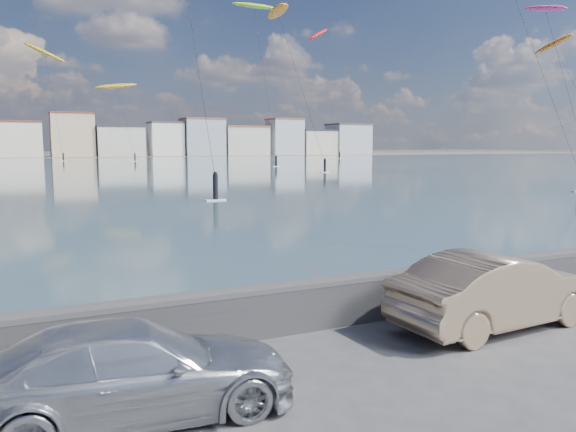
# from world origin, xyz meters

# --- Properties ---
(ground) EXTENTS (700.00, 700.00, 0.00)m
(ground) POSITION_xyz_m (0.00, 0.00, 0.00)
(ground) COLOR #333335
(ground) RESTS_ON ground
(bay_water) EXTENTS (500.00, 177.00, 0.00)m
(bay_water) POSITION_xyz_m (0.00, 91.50, 0.01)
(bay_water) COLOR #3B5C65
(bay_water) RESTS_ON ground
(far_shore_strip) EXTENTS (500.00, 60.00, 0.00)m
(far_shore_strip) POSITION_xyz_m (0.00, 200.00, 0.01)
(far_shore_strip) COLOR #4C473D
(far_shore_strip) RESTS_ON ground
(seawall) EXTENTS (400.00, 0.36, 1.08)m
(seawall) POSITION_xyz_m (0.00, 2.70, 0.58)
(seawall) COLOR #28282B
(seawall) RESTS_ON ground
(far_buildings) EXTENTS (240.79, 13.26, 14.60)m
(far_buildings) POSITION_xyz_m (1.31, 186.00, 6.03)
(far_buildings) COLOR gray
(far_buildings) RESTS_ON ground
(car_silver) EXTENTS (4.70, 2.18, 1.33)m
(car_silver) POSITION_xyz_m (-3.07, 0.46, 0.66)
(car_silver) COLOR silver
(car_silver) RESTS_ON ground
(car_champagne) EXTENTS (4.83, 1.95, 1.56)m
(car_champagne) POSITION_xyz_m (4.47, 1.20, 0.78)
(car_champagne) COLOR tan
(car_champagne) RESTS_ON ground
(kitesurfer_1) EXTENTS (10.17, 17.12, 38.53)m
(kitesurfer_1) POSITION_xyz_m (75.26, 139.89, 35.19)
(kitesurfer_1) COLOR red
(kitesurfer_1) RESTS_ON ground
(kitesurfer_3) EXTENTS (10.47, 16.46, 29.25)m
(kitesurfer_3) POSITION_xyz_m (2.42, 147.73, 26.31)
(kitesurfer_3) COLOR #BF8C19
(kitesurfer_3) RESTS_ON ground
(kitesurfer_7) EXTENTS (4.82, 10.39, 22.82)m
(kitesurfer_7) POSITION_xyz_m (59.05, 47.28, 21.15)
(kitesurfer_7) COLOR #E5338C
(kitesurfer_7) RESTS_ON ground
(kitesurfer_8) EXTENTS (8.52, 12.96, 30.44)m
(kitesurfer_8) POSITION_xyz_m (35.99, 92.03, 28.69)
(kitesurfer_8) COLOR #8CD826
(kitesurfer_8) RESTS_ON ground
(kitesurfer_11) EXTENTS (6.85, 13.02, 23.46)m
(kitesurfer_11) POSITION_xyz_m (29.86, 68.11, 22.35)
(kitesurfer_11) COLOR orange
(kitesurfer_11) RESTS_ON ground
(kitesurfer_12) EXTENTS (6.34, 13.52, 20.97)m
(kitesurfer_12) POSITION_xyz_m (71.56, 56.08, 19.05)
(kitesurfer_12) COLOR orange
(kitesurfer_12) RESTS_ON ground
(kitesurfer_13) EXTENTS (9.82, 7.95, 18.68)m
(kitesurfer_13) POSITION_xyz_m (16.71, 130.62, 17.23)
(kitesurfer_13) COLOR #BF8C19
(kitesurfer_13) RESTS_ON ground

